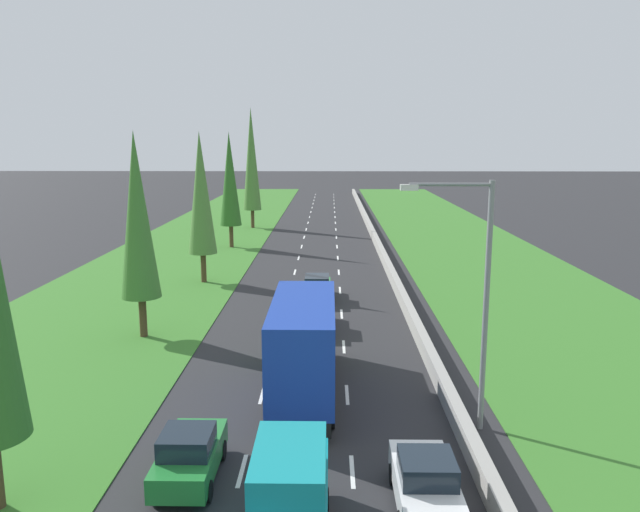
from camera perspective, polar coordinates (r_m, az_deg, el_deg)
ground_plane at (r=63.74m, az=-0.02°, el=1.32°), size 300.00×300.00×0.00m
grass_verge_left at (r=65.17m, az=-11.21°, el=1.34°), size 14.00×140.00×0.04m
grass_verge_right at (r=65.11m, az=12.72°, el=1.28°), size 14.00×140.00×0.04m
median_barrier at (r=63.83m, az=5.11°, el=1.68°), size 0.44×120.00×0.85m
lane_markings at (r=63.74m, az=-0.02°, el=1.33°), size 3.64×116.00×0.01m
teal_van_centre_lane at (r=16.81m, az=-2.76°, el=-21.38°), size 1.96×4.90×2.82m
blue_box_truck_centre_lane at (r=25.29m, az=-1.47°, el=-8.11°), size 2.46×9.40×4.18m
green_hatchback_left_lane at (r=20.20m, az=-11.99°, el=-17.57°), size 1.74×3.90×1.72m
grey_sedan_centre_lane at (r=34.28m, az=-0.78°, el=-5.45°), size 1.82×4.50×1.64m
green_sedan_centre_lane at (r=40.44m, az=-0.27°, el=-2.95°), size 1.82×4.50×1.64m
white_hatchback_right_lane at (r=18.73m, az=9.72°, el=-19.91°), size 1.74×3.90×1.72m
poplar_tree_second at (r=33.11m, az=-16.54°, el=3.55°), size 2.07×2.07×10.86m
poplar_tree_third at (r=45.35m, az=-10.96°, el=5.70°), size 2.08×2.08×11.02m
poplar_tree_fourth at (r=60.26m, az=-8.35°, el=7.02°), size 2.08×2.08×11.16m
poplar_tree_fifth at (r=73.71m, az=-6.36°, el=8.88°), size 2.15×2.15×14.16m
street_light_mast at (r=22.17m, az=14.32°, el=-2.94°), size 3.20×0.28×9.00m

